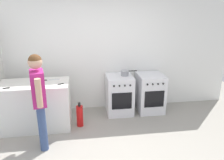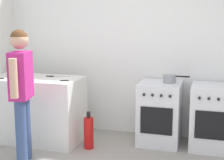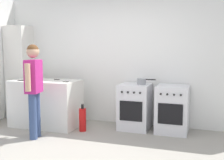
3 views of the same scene
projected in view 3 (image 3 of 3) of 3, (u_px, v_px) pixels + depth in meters
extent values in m
plane|color=gray|center=(83.00, 156.00, 3.98)|extent=(8.00, 8.00, 0.00)
cube|color=white|center=(123.00, 59.00, 5.67)|extent=(6.00, 0.10, 2.60)
cube|color=silver|center=(46.00, 103.00, 5.49)|extent=(1.30, 0.70, 0.90)
cube|color=silver|center=(135.00, 106.00, 5.30)|extent=(0.56, 0.60, 0.85)
cube|color=black|center=(131.00, 111.00, 5.02)|extent=(0.42, 0.01, 0.36)
cylinder|color=black|center=(127.00, 85.00, 5.18)|extent=(0.18, 0.18, 0.01)
cylinder|color=black|center=(140.00, 85.00, 5.10)|extent=(0.18, 0.18, 0.01)
cylinder|color=black|center=(130.00, 83.00, 5.41)|extent=(0.18, 0.18, 0.01)
cylinder|color=black|center=(143.00, 84.00, 5.33)|extent=(0.18, 0.18, 0.01)
cylinder|color=black|center=(122.00, 92.00, 5.03)|extent=(0.04, 0.02, 0.04)
cylinder|color=black|center=(128.00, 92.00, 4.99)|extent=(0.04, 0.02, 0.04)
cylinder|color=black|center=(134.00, 93.00, 4.95)|extent=(0.04, 0.02, 0.04)
cylinder|color=black|center=(140.00, 93.00, 4.92)|extent=(0.04, 0.02, 0.04)
cube|color=silver|center=(172.00, 109.00, 5.08)|extent=(0.56, 0.60, 0.85)
cube|color=black|center=(170.00, 114.00, 4.79)|extent=(0.42, 0.01, 0.36)
cylinder|color=black|center=(165.00, 87.00, 4.96)|extent=(0.18, 0.18, 0.01)
cylinder|color=black|center=(180.00, 87.00, 4.88)|extent=(0.18, 0.18, 0.01)
cylinder|color=black|center=(167.00, 85.00, 5.19)|extent=(0.18, 0.18, 0.01)
cylinder|color=black|center=(181.00, 85.00, 5.10)|extent=(0.18, 0.18, 0.01)
cylinder|color=black|center=(161.00, 94.00, 4.80)|extent=(0.04, 0.02, 0.04)
cylinder|color=black|center=(167.00, 94.00, 4.77)|extent=(0.04, 0.02, 0.04)
cylinder|color=black|center=(174.00, 95.00, 4.73)|extent=(0.04, 0.02, 0.04)
cylinder|color=black|center=(181.00, 95.00, 4.69)|extent=(0.04, 0.02, 0.04)
cylinder|color=gray|center=(141.00, 81.00, 5.23)|extent=(0.17, 0.17, 0.11)
cylinder|color=black|center=(151.00, 80.00, 5.17)|extent=(0.18, 0.02, 0.02)
cube|color=silver|center=(57.00, 82.00, 5.12)|extent=(0.21, 0.13, 0.01)
cube|color=black|center=(66.00, 82.00, 5.15)|extent=(0.11, 0.07, 0.01)
cube|color=silver|center=(13.00, 81.00, 5.37)|extent=(0.20, 0.08, 0.01)
cube|color=black|center=(21.00, 81.00, 5.36)|extent=(0.11, 0.05, 0.01)
cube|color=silver|center=(65.00, 80.00, 5.47)|extent=(0.24, 0.07, 0.01)
cube|color=black|center=(57.00, 80.00, 5.51)|extent=(0.11, 0.04, 0.01)
cylinder|color=#384C7A|center=(33.00, 116.00, 4.67)|extent=(0.13, 0.13, 0.78)
cylinder|color=#384C7A|center=(37.00, 114.00, 4.83)|extent=(0.13, 0.13, 0.78)
cube|color=#B7267A|center=(34.00, 76.00, 4.68)|extent=(0.27, 0.38, 0.55)
cylinder|color=tan|center=(28.00, 78.00, 4.44)|extent=(0.09, 0.09, 0.44)
cylinder|color=tan|center=(39.00, 75.00, 4.91)|extent=(0.09, 0.09, 0.44)
sphere|color=tan|center=(33.00, 52.00, 4.63)|extent=(0.21, 0.21, 0.21)
sphere|color=brown|center=(33.00, 50.00, 4.63)|extent=(0.20, 0.20, 0.20)
cylinder|color=red|center=(83.00, 120.00, 5.16)|extent=(0.13, 0.13, 0.42)
cylinder|color=black|center=(82.00, 107.00, 5.13)|extent=(0.05, 0.05, 0.08)
cube|color=silver|center=(20.00, 72.00, 6.18)|extent=(0.48, 0.44, 2.00)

